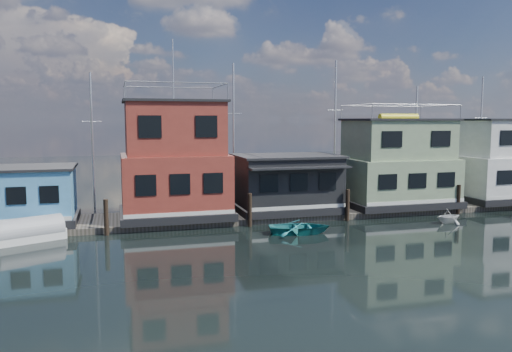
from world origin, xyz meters
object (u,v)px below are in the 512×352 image
object	(u,v)px
houseboat_blue	(23,196)
houseboat_white	(505,162)
dinghy_white	(449,216)
houseboat_green	(397,164)
tarp_runabout	(30,232)
houseboat_red	(175,162)
dinghy_teal	(300,227)
houseboat_dark	(287,183)

from	to	relation	value
houseboat_blue	houseboat_white	world-z (taller)	houseboat_white
dinghy_white	houseboat_green	bearing A→B (deg)	0.61
houseboat_green	tarp_runabout	xyz separation A→B (m)	(-25.73, -3.21, -2.98)
tarp_runabout	dinghy_white	world-z (taller)	tarp_runabout
houseboat_blue	houseboat_green	bearing A→B (deg)	0.00
houseboat_blue	houseboat_red	world-z (taller)	houseboat_red
houseboat_red	dinghy_teal	xyz separation A→B (m)	(6.92, -5.59, -3.71)
houseboat_blue	houseboat_green	size ratio (longest dim) A/B	0.76
dinghy_teal	dinghy_white	distance (m)	10.80
houseboat_white	dinghy_white	world-z (taller)	houseboat_white
houseboat_green	dinghy_teal	distance (m)	11.95
houseboat_green	tarp_runabout	size ratio (longest dim) A/B	2.10
houseboat_red	tarp_runabout	xyz separation A→B (m)	(-8.73, -3.21, -3.54)
tarp_runabout	dinghy_white	bearing A→B (deg)	-29.48
houseboat_blue	houseboat_green	xyz separation A→B (m)	(26.50, 0.00, 1.34)
houseboat_dark	dinghy_white	distance (m)	11.28
houseboat_white	tarp_runabout	distance (m)	35.99
houseboat_blue	houseboat_dark	xyz separation A→B (m)	(17.50, -0.02, 0.21)
houseboat_white	houseboat_dark	bearing A→B (deg)	-179.94
dinghy_white	houseboat_dark	bearing A→B (deg)	54.02
houseboat_red	houseboat_green	xyz separation A→B (m)	(17.00, 0.00, -0.55)
houseboat_blue	houseboat_dark	world-z (taller)	houseboat_dark
houseboat_dark	tarp_runabout	distance (m)	17.13
houseboat_red	tarp_runabout	size ratio (longest dim) A/B	2.96
houseboat_red	tarp_runabout	bearing A→B (deg)	-159.83
houseboat_dark	dinghy_white	world-z (taller)	houseboat_dark
houseboat_blue	houseboat_green	world-z (taller)	houseboat_green
tarp_runabout	dinghy_white	distance (m)	26.53
houseboat_dark	houseboat_green	size ratio (longest dim) A/B	0.88
houseboat_red	houseboat_dark	xyz separation A→B (m)	(8.00, -0.02, -1.69)
tarp_runabout	houseboat_blue	bearing A→B (deg)	78.89
houseboat_white	dinghy_white	distance (m)	11.18
houseboat_blue	houseboat_red	xyz separation A→B (m)	(9.50, 0.00, 1.90)
houseboat_dark	houseboat_white	xyz separation A→B (m)	(19.00, 0.02, 1.12)
houseboat_green	dinghy_white	xyz separation A→B (m)	(0.71, -5.43, -3.05)
houseboat_white	tarp_runabout	world-z (taller)	houseboat_white
houseboat_green	tarp_runabout	distance (m)	26.10
houseboat_blue	dinghy_white	distance (m)	27.80
dinghy_teal	dinghy_white	xyz separation A→B (m)	(10.79, 0.16, 0.11)
houseboat_green	houseboat_white	xyz separation A→B (m)	(10.00, -0.00, -0.01)
houseboat_red	dinghy_white	xyz separation A→B (m)	(17.71, -5.43, -3.60)
dinghy_white	houseboat_blue	bearing A→B (deg)	71.85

